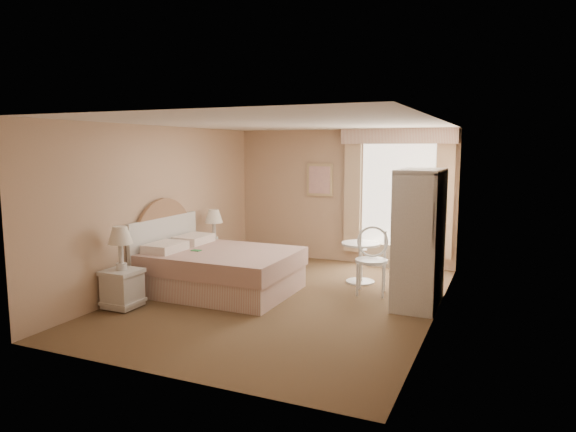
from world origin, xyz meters
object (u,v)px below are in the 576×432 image
at_px(bed, 216,268).
at_px(round_table, 361,256).
at_px(armoire, 420,249).
at_px(nightstand_far, 214,248).
at_px(nightstand_near, 122,278).
at_px(cafe_chair, 372,255).

xyz_separation_m(bed, round_table, (1.88, 1.36, 0.08)).
bearing_deg(round_table, armoire, -37.62).
height_order(nightstand_far, round_table, nightstand_far).
height_order(nightstand_near, cafe_chair, nightstand_near).
bearing_deg(bed, round_table, 35.97).
height_order(bed, nightstand_near, bed).
distance_m(cafe_chair, armoire, 0.83).
height_order(bed, round_table, bed).
distance_m(nightstand_near, armoire, 4.08).
bearing_deg(round_table, cafe_chair, -58.27).
bearing_deg(nightstand_near, nightstand_far, 90.00).
bearing_deg(cafe_chair, bed, -168.23).
relative_size(nightstand_far, cafe_chair, 1.07).
xyz_separation_m(nightstand_far, round_table, (2.60, 0.22, 0.03)).
distance_m(nightstand_near, nightstand_far, 2.36).
bearing_deg(round_table, bed, -144.03).
xyz_separation_m(nightstand_far, cafe_chair, (2.91, -0.27, 0.17)).
relative_size(bed, round_table, 3.29).
relative_size(round_table, cafe_chair, 0.65).
height_order(cafe_chair, armoire, armoire).
xyz_separation_m(nightstand_far, armoire, (3.65, -0.59, 0.38)).
bearing_deg(armoire, bed, -169.37).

